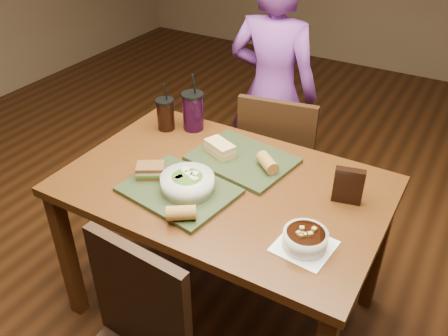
{
  "coord_description": "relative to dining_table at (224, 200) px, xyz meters",
  "views": [
    {
      "loc": [
        0.8,
        -1.37,
        1.87
      ],
      "look_at": [
        0.0,
        0.0,
        0.82
      ],
      "focal_mm": 38.0,
      "sensor_mm": 36.0,
      "label": 1
    }
  ],
  "objects": [
    {
      "name": "sandwich_near",
      "position": [
        -0.27,
        -0.13,
        0.14
      ],
      "size": [
        0.14,
        0.12,
        0.05
      ],
      "color": "#593819",
      "rests_on": "tray_near"
    },
    {
      "name": "chip_bag",
      "position": [
        0.47,
        0.13,
        0.16
      ],
      "size": [
        0.12,
        0.06,
        0.15
      ],
      "primitive_type": "cube",
      "rotation": [
        0.0,
        0.0,
        0.23
      ],
      "color": "black",
      "rests_on": "dining_table"
    },
    {
      "name": "ground",
      "position": [
        0.0,
        0.0,
        -0.66
      ],
      "size": [
        6.0,
        6.0,
        0.0
      ],
      "primitive_type": "plane",
      "color": "#381C0B",
      "rests_on": "ground"
    },
    {
      "name": "tray_near",
      "position": [
        -0.12,
        -0.15,
        0.1
      ],
      "size": [
        0.46,
        0.38,
        0.02
      ],
      "primitive_type": "cube",
      "rotation": [
        0.0,
        0.0,
        -0.15
      ],
      "color": "#28321A",
      "rests_on": "dining_table"
    },
    {
      "name": "diner",
      "position": [
        -0.22,
        0.94,
        0.07
      ],
      "size": [
        0.55,
        0.38,
        1.45
      ],
      "primitive_type": "imported",
      "rotation": [
        0.0,
        0.0,
        3.21
      ],
      "color": "#72338D",
      "rests_on": "ground"
    },
    {
      "name": "baguette_near",
      "position": [
        -0.01,
        -0.3,
        0.14
      ],
      "size": [
        0.12,
        0.11,
        0.05
      ],
      "primitive_type": "cylinder",
      "rotation": [
        0.0,
        1.57,
        0.6
      ],
      "color": "#AD7533",
      "rests_on": "tray_near"
    },
    {
      "name": "tray_far",
      "position": [
        -0.01,
        0.18,
        0.1
      ],
      "size": [
        0.47,
        0.38,
        0.02
      ],
      "primitive_type": "cube",
      "rotation": [
        0.0,
        0.0,
        -0.16
      ],
      "color": "#28321A",
      "rests_on": "dining_table"
    },
    {
      "name": "sandwich_far",
      "position": [
        -0.11,
        0.16,
        0.14
      ],
      "size": [
        0.16,
        0.12,
        0.05
      ],
      "color": "tan",
      "rests_on": "tray_far"
    },
    {
      "name": "dining_table",
      "position": [
        0.0,
        0.0,
        0.0
      ],
      "size": [
        1.3,
        0.85,
        0.75
      ],
      "color": "#4E290F",
      "rests_on": "ground"
    },
    {
      "name": "soup_bowl",
      "position": [
        0.43,
        -0.19,
        0.13
      ],
      "size": [
        0.2,
        0.2,
        0.08
      ],
      "color": "white",
      "rests_on": "dining_table"
    },
    {
      "name": "salad_bowl",
      "position": [
        -0.09,
        -0.14,
        0.14
      ],
      "size": [
        0.21,
        0.21,
        0.07
      ],
      "color": "silver",
      "rests_on": "tray_near"
    },
    {
      "name": "baguette_far",
      "position": [
        0.12,
        0.16,
        0.14
      ],
      "size": [
        0.12,
        0.11,
        0.06
      ],
      "primitive_type": "cylinder",
      "rotation": [
        0.0,
        1.57,
        -0.69
      ],
      "color": "#AD7533",
      "rests_on": "tray_far"
    },
    {
      "name": "chair_far",
      "position": [
        -0.0,
        0.61,
        -0.16
      ],
      "size": [
        0.45,
        0.45,
        0.9
      ],
      "color": "black",
      "rests_on": "ground"
    },
    {
      "name": "cup_cola",
      "position": [
        -0.47,
        0.25,
        0.17
      ],
      "size": [
        0.09,
        0.09,
        0.24
      ],
      "color": "black",
      "rests_on": "dining_table"
    },
    {
      "name": "cup_berry",
      "position": [
        -0.36,
        0.32,
        0.18
      ],
      "size": [
        0.11,
        0.11,
        0.29
      ],
      "color": "black",
      "rests_on": "dining_table"
    }
  ]
}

